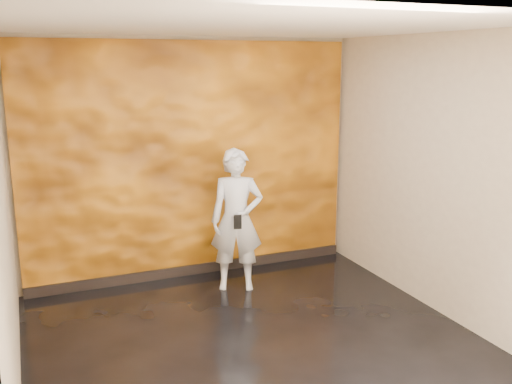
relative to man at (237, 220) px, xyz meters
name	(u,v)px	position (x,y,z in m)	size (l,w,h in m)	color
room	(257,195)	(-0.31, -1.33, 0.60)	(4.02, 4.02, 2.81)	black
feature_wall	(192,161)	(-0.31, 0.63, 0.58)	(3.90, 0.06, 2.75)	orange
baseboard	(196,269)	(-0.31, 0.59, -0.74)	(3.90, 0.04, 0.12)	black
man	(237,220)	(0.00, 0.00, 0.00)	(0.58, 0.38, 1.60)	#AAAFB9
phone	(238,222)	(-0.07, -0.21, 0.04)	(0.09, 0.02, 0.16)	black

